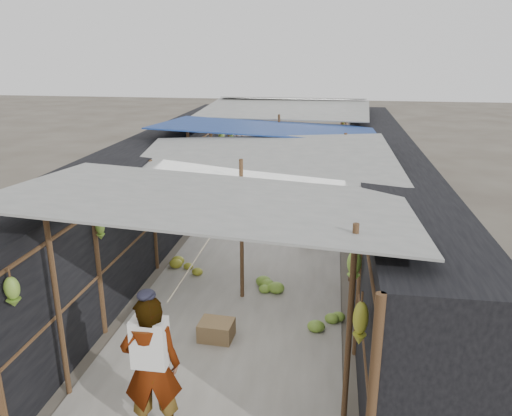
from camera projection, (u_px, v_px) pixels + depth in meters
The scene contains 14 objects.
ground at pixel (201, 408), 6.38m from camera, with size 80.00×80.00×0.00m, color #6B6356.
aisle_slab at pixel (267, 231), 12.49m from camera, with size 3.60×16.00×0.02m, color #9E998E.
stall_left at pixel (161, 183), 12.53m from camera, with size 1.40×15.00×2.30m, color black.
stall_right at pixel (381, 192), 11.76m from camera, with size 1.40×15.00×2.30m, color black.
crate_near at pixel (216, 331), 7.83m from camera, with size 0.52×0.42×0.31m, color #997B4E.
crate_mid at pixel (310, 237), 11.68m from camera, with size 0.55×0.44×0.33m, color #997B4E.
crate_back at pixel (260, 174), 17.56m from camera, with size 0.43×0.35×0.27m, color #997B4E.
black_basin at pixel (319, 226), 12.61m from camera, with size 0.53×0.53×0.16m, color black.
vendor_elderly at pixel (152, 367), 5.69m from camera, with size 0.66×0.44×1.82m, color white.
shopper_blue at pixel (275, 170), 15.34m from camera, with size 0.78×0.61×1.60m, color #1D4791.
vendor_seated at pixel (323, 222), 11.97m from camera, with size 0.53×0.30×0.82m, color #544F49.
market_canopy at pixel (271, 134), 12.07m from camera, with size 5.62×15.20×2.77m.
hanging_bananas at pixel (262, 166), 12.13m from camera, with size 3.96×14.44×0.75m.
floor_bananas at pixel (265, 225), 12.54m from camera, with size 3.79×9.19×0.36m.
Camera 1 is at (1.50, -5.12, 4.39)m, focal length 35.00 mm.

